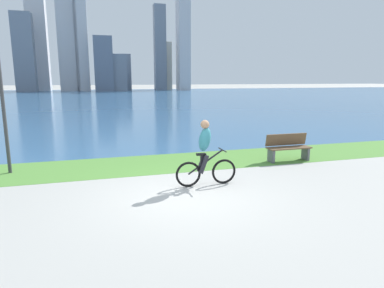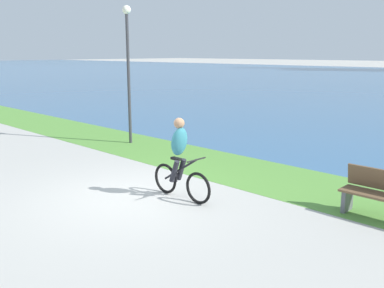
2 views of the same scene
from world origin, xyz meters
name	(u,v)px [view 2 (image 2 of 2)]	position (x,y,z in m)	size (l,w,h in m)	color
ground_plane	(134,197)	(0.00, 0.00, 0.00)	(300.00, 300.00, 0.00)	#B2AFA8
grass_strip_bayside	(230,168)	(0.00, 3.22, 0.00)	(120.00, 2.55, 0.01)	#59933D
cyclist_lead	(180,159)	(0.72, 0.65, 0.84)	(1.62, 0.52, 1.70)	black
bench_near_path	(384,196)	(4.22, 2.39, 0.45)	(1.50, 0.47, 0.90)	brown
lamppost_tall	(128,56)	(-4.38, 3.35, 2.85)	(0.28, 0.28, 4.44)	#38383D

